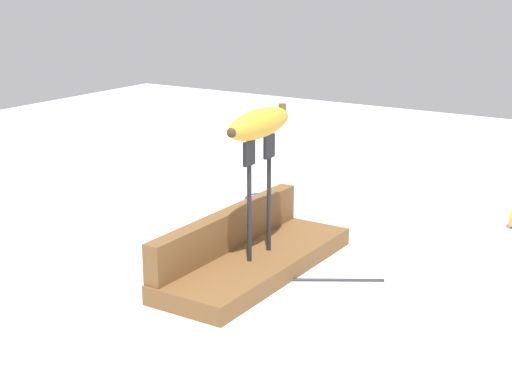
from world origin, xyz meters
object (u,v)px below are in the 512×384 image
at_px(fork_fallen_near, 303,278).
at_px(wire_coil, 262,197).
at_px(banana_raised_center, 259,123).
at_px(fork_stand_center, 259,186).

height_order(fork_fallen_near, wire_coil, fork_fallen_near).
bearing_deg(banana_raised_center, fork_fallen_near, -83.97).
bearing_deg(wire_coil, fork_stand_center, -148.54).
height_order(fork_stand_center, fork_fallen_near, fork_stand_center).
height_order(fork_stand_center, banana_raised_center, banana_raised_center).
relative_size(fork_stand_center, banana_raised_center, 1.10).
bearing_deg(fork_stand_center, fork_fallen_near, -84.02).
xyz_separation_m(fork_fallen_near, wire_coil, (0.33, 0.28, -0.00)).
height_order(fork_stand_center, wire_coil, fork_stand_center).
bearing_deg(banana_raised_center, wire_coil, 31.46).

